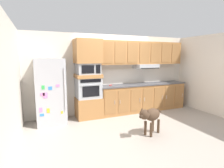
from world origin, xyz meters
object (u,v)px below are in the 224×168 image
at_px(built_in_oven, 88,88).
at_px(microwave, 88,69).
at_px(screwdriver, 111,85).
at_px(refrigerator, 50,91).
at_px(dog, 151,116).

xyz_separation_m(built_in_oven, microwave, (0.00, -0.00, 0.56)).
bearing_deg(microwave, screwdriver, -0.87).
xyz_separation_m(built_in_oven, screwdriver, (0.71, -0.01, 0.03)).
relative_size(refrigerator, built_in_oven, 2.51).
distance_m(built_in_oven, microwave, 0.56).
height_order(microwave, screwdriver, microwave).
xyz_separation_m(microwave, screwdriver, (0.71, -0.01, -0.53)).
bearing_deg(microwave, built_in_oven, 179.23).
bearing_deg(refrigerator, screwdriver, 1.83).
distance_m(microwave, dog, 2.26).
height_order(microwave, dog, microwave).
relative_size(refrigerator, dog, 2.11).
bearing_deg(microwave, dog, -61.05).
bearing_deg(screwdriver, refrigerator, -178.17).
xyz_separation_m(refrigerator, built_in_oven, (1.07, 0.07, 0.02)).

